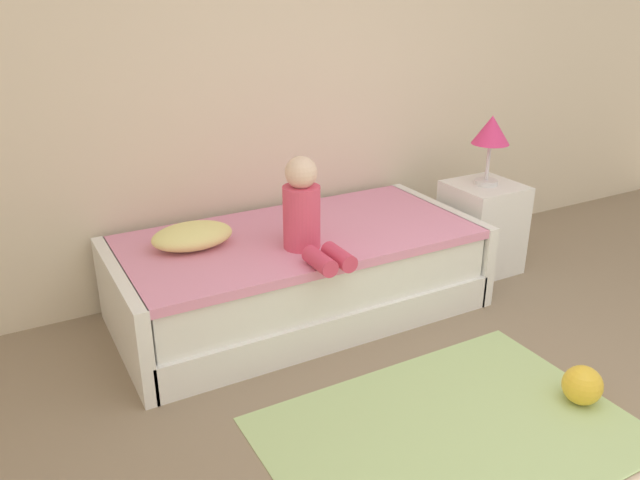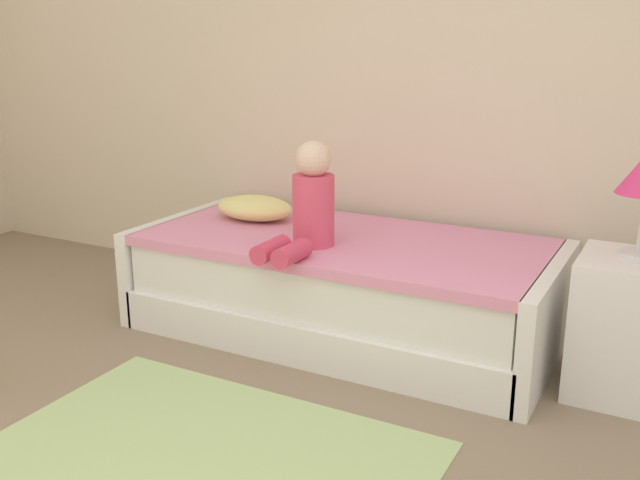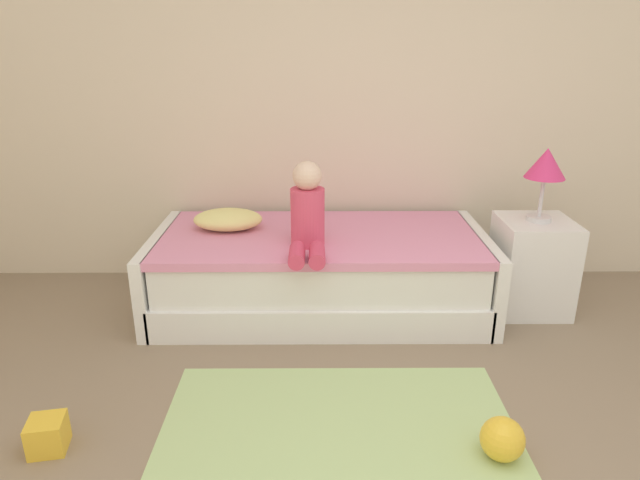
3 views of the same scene
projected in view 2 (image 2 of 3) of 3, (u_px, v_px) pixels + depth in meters
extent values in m
cube|color=beige|center=(467.00, 40.00, 3.65)|extent=(7.20, 0.10, 2.90)
cube|color=white|center=(343.00, 312.00, 3.69)|extent=(2.00, 1.00, 0.20)
cube|color=white|center=(343.00, 271.00, 3.63)|extent=(1.94, 0.94, 0.25)
cube|color=pink|center=(344.00, 242.00, 3.59)|extent=(1.98, 0.98, 0.05)
cube|color=white|center=(184.00, 257.00, 4.12)|extent=(0.07, 1.00, 0.50)
cube|color=white|center=(549.00, 321.00, 3.19)|extent=(0.07, 1.00, 0.50)
cube|color=white|center=(629.00, 328.00, 2.99)|extent=(0.44, 0.44, 0.60)
cylinder|color=silver|center=(638.00, 255.00, 2.90)|extent=(0.15, 0.15, 0.03)
cylinder|color=#E04C6B|center=(313.00, 210.00, 3.42)|extent=(0.20, 0.20, 0.34)
sphere|color=beige|center=(313.00, 159.00, 3.35)|extent=(0.17, 0.17, 0.17)
cylinder|color=#D83F60|center=(271.00, 250.00, 3.22)|extent=(0.09, 0.22, 0.09)
cylinder|color=#D83F60|center=(292.00, 253.00, 3.17)|extent=(0.09, 0.22, 0.09)
ellipsoid|color=#F2E58C|center=(255.00, 208.00, 3.92)|extent=(0.44, 0.30, 0.13)
cube|color=#B2D189|center=(201.00, 459.00, 2.58)|extent=(1.60, 1.10, 0.01)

